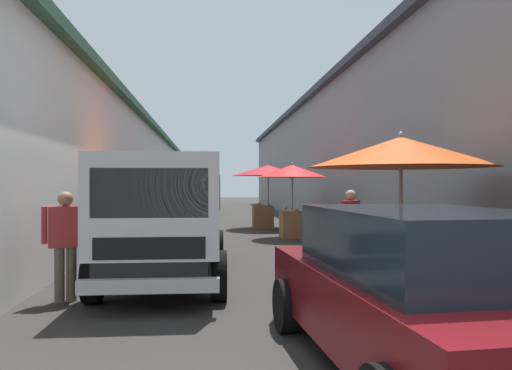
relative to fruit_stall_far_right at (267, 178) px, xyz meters
The scene contains 11 objects.
ground 3.75m from the fruit_stall_far_right, 155.77° to the left, with size 90.00×90.00×0.00m, color #33302D.
building_left_whitewash 8.35m from the fruit_stall_far_right, 94.85° to the left, with size 49.80×7.50×4.47m.
building_right_concrete 5.76m from the fruit_stall_far_right, 97.12° to the right, with size 49.80×7.50×5.53m.
fruit_stall_far_right is the anchor object (origin of this frame).
fruit_stall_near_left 7.37m from the fruit_stall_far_right, 153.70° to the left, with size 2.66×2.66×2.32m.
fruit_stall_far_left 11.27m from the fruit_stall_far_right, behind, with size 2.72×2.72×2.44m.
fruit_stall_mid_lane 3.33m from the fruit_stall_far_right, behind, with size 2.13×2.13×2.33m.
hatchback_car 14.08m from the fruit_stall_far_right, behind, with size 4.02×2.15×1.45m.
delivery_truck 10.92m from the fruit_stall_far_right, 164.56° to the left, with size 4.94×2.02×2.08m.
vendor_by_crates 8.85m from the fruit_stall_far_right, behind, with size 0.49×0.45×1.55m.
vendor_in_shade 11.84m from the fruit_stall_far_right, 159.14° to the left, with size 0.31×0.61×1.56m.
Camera 1 is at (-1.72, 0.85, 1.67)m, focal length 34.37 mm.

